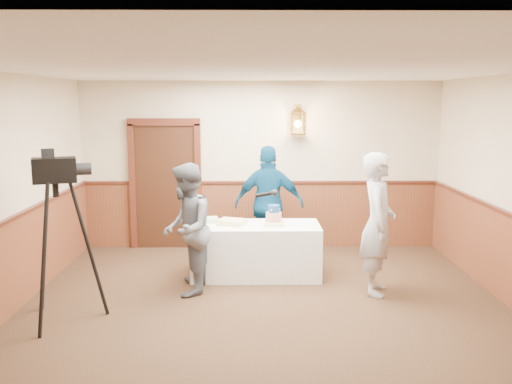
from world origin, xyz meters
TOP-DOWN VIEW (x-y plane):
  - ground at (0.00, 0.00)m, footprint 7.00×7.00m
  - room_shell at (-0.05, 0.45)m, footprint 6.02×7.02m
  - display_table at (-0.10, 1.90)m, footprint 1.80×0.80m
  - tiered_cake at (0.15, 1.86)m, footprint 0.28×0.28m
  - sheet_cake_yellow at (-0.44, 1.90)m, footprint 0.44×0.39m
  - sheet_cake_green at (-0.79, 2.06)m, footprint 0.31×0.27m
  - interviewer at (-1.00, 1.22)m, footprint 1.49×0.83m
  - baker at (1.45, 1.20)m, footprint 0.57×0.75m
  - assistant_p at (0.11, 2.61)m, footprint 1.09×0.53m
  - tv_camera_rig at (-2.32, 0.34)m, footprint 0.73×0.68m

SIDE VIEW (x-z plane):
  - ground at x=0.00m, z-range 0.00..0.00m
  - display_table at x=-0.10m, z-range 0.00..0.75m
  - sheet_cake_green at x=-0.79m, z-range 0.75..0.82m
  - sheet_cake_yellow at x=-0.44m, z-range 0.75..0.82m
  - tv_camera_rig at x=-2.32m, z-range -0.09..1.77m
  - interviewer at x=-1.00m, z-range 0.00..1.70m
  - tiered_cake at x=0.15m, z-range 0.72..1.01m
  - assistant_p at x=0.11m, z-range 0.00..1.81m
  - baker at x=1.45m, z-range 0.00..1.84m
  - room_shell at x=-0.05m, z-range 0.12..2.93m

